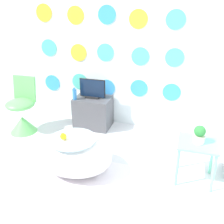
% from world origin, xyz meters
% --- Properties ---
extents(ground_plane, '(12.00, 12.00, 0.00)m').
position_xyz_m(ground_plane, '(0.00, 0.00, 0.00)').
color(ground_plane, silver).
extents(wall_back_dotted, '(4.49, 0.05, 2.60)m').
position_xyz_m(wall_back_dotted, '(0.00, 2.21, 1.30)').
color(wall_back_dotted, white).
rests_on(wall_back_dotted, ground_plane).
extents(rug, '(1.32, 0.90, 0.01)m').
position_xyz_m(rug, '(0.10, 0.63, 0.00)').
color(rug, silver).
rests_on(rug, ground_plane).
extents(bathtub, '(0.91, 0.65, 0.45)m').
position_xyz_m(bathtub, '(0.04, 0.78, 0.23)').
color(bathtub, white).
rests_on(bathtub, ground_plane).
extents(rubber_duck, '(0.07, 0.08, 0.09)m').
position_xyz_m(rubber_duck, '(-0.03, 0.71, 0.49)').
color(rubber_duck, yellow).
rests_on(rubber_duck, bathtub).
extents(chair, '(0.42, 0.42, 0.83)m').
position_xyz_m(chair, '(-1.12, 1.48, 0.28)').
color(chair, '#66C166').
rests_on(chair, ground_plane).
extents(tv_cabinet, '(0.55, 0.41, 0.48)m').
position_xyz_m(tv_cabinet, '(-0.16, 1.95, 0.24)').
color(tv_cabinet, '#4C4C51').
rests_on(tv_cabinet, ground_plane).
extents(tv, '(0.40, 0.12, 0.29)m').
position_xyz_m(tv, '(-0.16, 1.95, 0.61)').
color(tv, black).
rests_on(tv, tv_cabinet).
extents(vase, '(0.06, 0.06, 0.18)m').
position_xyz_m(vase, '(-0.38, 1.80, 0.57)').
color(vase, '#2D72B7').
rests_on(vase, tv_cabinet).
extents(side_table, '(0.42, 0.39, 0.48)m').
position_xyz_m(side_table, '(1.39, 1.03, 0.39)').
color(side_table, '#72D8B7').
rests_on(side_table, ground_plane).
extents(potted_plant_left, '(0.12, 0.12, 0.20)m').
position_xyz_m(potted_plant_left, '(1.39, 1.03, 0.57)').
color(potted_plant_left, beige).
rests_on(potted_plant_left, side_table).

